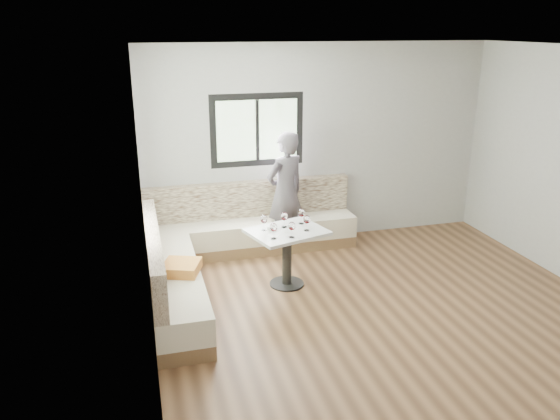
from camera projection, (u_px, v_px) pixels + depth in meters
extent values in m
cube|color=brown|center=(392.00, 318.00, 5.90)|extent=(5.00, 5.00, 0.01)
cube|color=white|center=(412.00, 49.00, 5.00)|extent=(5.00, 5.00, 0.01)
cube|color=#B7B7B2|center=(319.00, 145.00, 7.74)|extent=(5.00, 0.01, 2.80)
cube|color=#B7B7B2|center=(145.00, 216.00, 4.83)|extent=(0.01, 5.00, 2.80)
cube|color=black|center=(257.00, 130.00, 7.42)|extent=(1.30, 0.02, 1.00)
cube|color=black|center=(141.00, 165.00, 5.58)|extent=(0.02, 1.30, 1.00)
cube|color=brown|center=(253.00, 245.00, 7.65)|extent=(2.90, 0.55, 0.16)
cube|color=#F2E3C7|center=(252.00, 230.00, 7.58)|extent=(2.90, 0.55, 0.29)
cube|color=beige|center=(249.00, 199.00, 7.64)|extent=(2.90, 0.14, 0.50)
cube|color=brown|center=(177.00, 302.00, 6.08)|extent=(0.55, 2.25, 0.16)
cube|color=#F2E3C7|center=(176.00, 284.00, 6.01)|extent=(0.55, 2.25, 0.29)
cube|color=beige|center=(154.00, 253.00, 5.83)|extent=(0.14, 2.25, 0.50)
cube|color=gold|center=(181.00, 268.00, 5.93)|extent=(0.49, 0.49, 0.11)
cylinder|color=black|center=(287.00, 284.00, 6.67)|extent=(0.42, 0.42, 0.02)
cylinder|color=black|center=(287.00, 259.00, 6.56)|extent=(0.11, 0.11, 0.67)
cube|color=silver|center=(287.00, 232.00, 6.45)|extent=(1.01, 0.89, 0.04)
imported|color=#544D56|center=(285.00, 193.00, 7.43)|extent=(0.73, 0.62, 1.68)
cylinder|color=white|center=(272.00, 228.00, 6.46)|extent=(0.11, 0.11, 0.04)
sphere|color=black|center=(273.00, 226.00, 6.47)|extent=(0.02, 0.02, 0.02)
sphere|color=black|center=(271.00, 227.00, 6.46)|extent=(0.02, 0.02, 0.02)
sphere|color=black|center=(272.00, 227.00, 6.44)|extent=(0.02, 0.02, 0.02)
cylinder|color=white|center=(274.00, 239.00, 6.19)|extent=(0.06, 0.06, 0.01)
cylinder|color=white|center=(274.00, 235.00, 6.18)|extent=(0.01, 0.01, 0.08)
ellipsoid|color=white|center=(274.00, 227.00, 6.15)|extent=(0.08, 0.08, 0.10)
cylinder|color=#450608|center=(274.00, 229.00, 6.15)|extent=(0.06, 0.06, 0.02)
cylinder|color=white|center=(292.00, 237.00, 6.23)|extent=(0.06, 0.06, 0.01)
cylinder|color=white|center=(292.00, 234.00, 6.21)|extent=(0.01, 0.01, 0.08)
ellipsoid|color=white|center=(292.00, 226.00, 6.18)|extent=(0.08, 0.08, 0.10)
cylinder|color=#450608|center=(292.00, 228.00, 6.19)|extent=(0.06, 0.06, 0.02)
cylinder|color=white|center=(307.00, 230.00, 6.44)|extent=(0.06, 0.06, 0.01)
cylinder|color=white|center=(307.00, 227.00, 6.42)|extent=(0.01, 0.01, 0.08)
ellipsoid|color=white|center=(307.00, 220.00, 6.39)|extent=(0.08, 0.08, 0.10)
cylinder|color=#450608|center=(307.00, 222.00, 6.40)|extent=(0.06, 0.06, 0.02)
cylinder|color=white|center=(284.00, 227.00, 6.54)|extent=(0.06, 0.06, 0.01)
cylinder|color=white|center=(284.00, 224.00, 6.53)|extent=(0.01, 0.01, 0.08)
ellipsoid|color=white|center=(284.00, 216.00, 6.50)|extent=(0.08, 0.08, 0.10)
cylinder|color=#450608|center=(284.00, 218.00, 6.50)|extent=(0.06, 0.06, 0.02)
cylinder|color=white|center=(301.00, 223.00, 6.66)|extent=(0.06, 0.06, 0.01)
cylinder|color=white|center=(301.00, 220.00, 6.65)|extent=(0.01, 0.01, 0.08)
ellipsoid|color=white|center=(301.00, 213.00, 6.62)|extent=(0.08, 0.08, 0.10)
cylinder|color=#450608|center=(301.00, 215.00, 6.63)|extent=(0.06, 0.06, 0.02)
cylinder|color=white|center=(264.00, 230.00, 6.45)|extent=(0.06, 0.06, 0.01)
cylinder|color=white|center=(264.00, 226.00, 6.44)|extent=(0.01, 0.01, 0.08)
ellipsoid|color=white|center=(264.00, 219.00, 6.41)|extent=(0.08, 0.08, 0.10)
cylinder|color=#450608|center=(264.00, 221.00, 6.42)|extent=(0.06, 0.06, 0.02)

